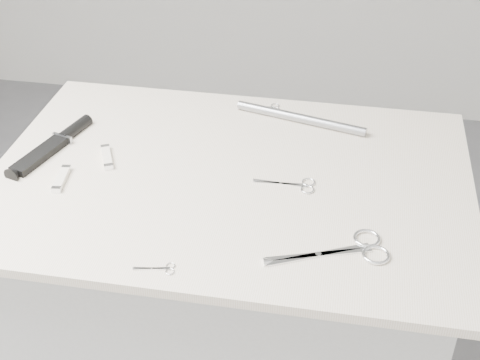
% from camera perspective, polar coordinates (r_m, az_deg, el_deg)
% --- Properties ---
extents(plinth, '(0.90, 0.60, 0.90)m').
position_cam_1_polar(plinth, '(1.71, -0.75, -12.69)').
color(plinth, '#BABAB7').
rests_on(plinth, ground).
extents(display_board, '(1.00, 0.70, 0.02)m').
position_cam_1_polar(display_board, '(1.40, -0.90, 0.04)').
color(display_board, beige).
rests_on(display_board, plinth).
extents(large_shears, '(0.22, 0.13, 0.01)m').
position_cam_1_polar(large_shears, '(1.22, 9.58, -5.86)').
color(large_shears, white).
rests_on(large_shears, display_board).
extents(embroidery_scissors_a, '(0.13, 0.05, 0.00)m').
position_cam_1_polar(embroidery_scissors_a, '(1.37, 4.83, -0.41)').
color(embroidery_scissors_a, white).
rests_on(embroidery_scissors_a, display_board).
extents(embroidery_scissors_b, '(0.10, 0.04, 0.00)m').
position_cam_1_polar(embroidery_scissors_b, '(1.64, 2.30, 6.19)').
color(embroidery_scissors_b, white).
rests_on(embroidery_scissors_b, display_board).
extents(tiny_scissors, '(0.07, 0.03, 0.00)m').
position_cam_1_polar(tiny_scissors, '(1.18, -6.83, -7.52)').
color(tiny_scissors, white).
rests_on(tiny_scissors, display_board).
extents(sheathed_knife, '(0.10, 0.25, 0.03)m').
position_cam_1_polar(sheathed_knife, '(1.54, -15.40, 3.11)').
color(sheathed_knife, black).
rests_on(sheathed_knife, display_board).
extents(pocket_knife_a, '(0.03, 0.09, 0.01)m').
position_cam_1_polar(pocket_knife_a, '(1.42, -14.98, 0.10)').
color(pocket_knife_a, white).
rests_on(pocket_knife_a, display_board).
extents(pocket_knife_b, '(0.05, 0.09, 0.01)m').
position_cam_1_polar(pocket_knife_b, '(1.47, -11.29, 1.94)').
color(pocket_knife_b, white).
rests_on(pocket_knife_b, display_board).
extents(metal_rail, '(0.31, 0.10, 0.02)m').
position_cam_1_polar(metal_rail, '(1.58, 5.17, 5.28)').
color(metal_rail, gray).
rests_on(metal_rail, display_board).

